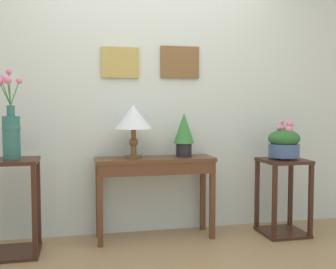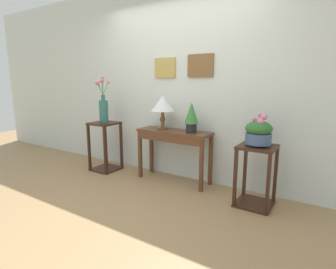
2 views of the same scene
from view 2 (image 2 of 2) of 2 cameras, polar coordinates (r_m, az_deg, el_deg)
The scene contains 9 objects.
ground_plane at distance 3.12m, azimuth -10.77°, elevation -15.73°, with size 12.00×12.00×0.01m, color #9E7A51.
back_wall_with_art at distance 3.90m, azimuth 2.94°, elevation 11.21°, with size 9.00×0.13×2.80m.
console_table at distance 3.72m, azimuth 1.11°, elevation -1.07°, with size 1.05×0.34×0.73m.
table_lamp at distance 3.77m, azimuth -1.16°, elevation 6.30°, with size 0.33×0.33×0.47m.
potted_plant_on_console at distance 3.55m, azimuth 4.98°, elevation 3.90°, with size 0.19×0.19×0.40m.
pedestal_stand_left at distance 4.39m, azimuth -13.07°, elevation -2.45°, with size 0.40×0.40×0.77m.
flower_vase_tall_left at distance 4.30m, azimuth -13.48°, elevation 5.72°, with size 0.19×0.21×0.71m.
pedestal_stand_right at distance 3.23m, azimuth 18.00°, elevation -8.31°, with size 0.40×0.40×0.70m.
planter_bowl_wide_right at distance 3.10m, azimuth 18.56°, elevation 0.46°, with size 0.29×0.29×0.36m.
Camera 2 is at (1.96, -1.98, 1.39)m, focal length 28.92 mm.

